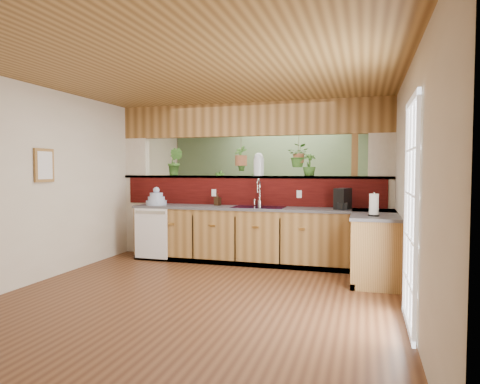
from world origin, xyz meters
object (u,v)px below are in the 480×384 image
(glass_jar, at_px, (259,164))
(shelving_console, at_px, (236,215))
(soap_dispenser, at_px, (218,199))
(dish_stack, at_px, (156,199))
(faucet, at_px, (259,191))
(coffee_maker, at_px, (343,200))
(paper_towel, at_px, (374,205))

(glass_jar, height_order, shelving_console, glass_jar)
(soap_dispenser, bearing_deg, dish_stack, -169.53)
(faucet, height_order, soap_dispenser, faucet)
(faucet, distance_m, soap_dispenser, 0.71)
(dish_stack, relative_size, glass_jar, 0.91)
(dish_stack, height_order, soap_dispenser, dish_stack)
(soap_dispenser, distance_m, glass_jar, 0.90)
(faucet, xyz_separation_m, soap_dispenser, (-0.69, -0.05, -0.14))
(dish_stack, xyz_separation_m, glass_jar, (1.65, 0.45, 0.59))
(soap_dispenser, distance_m, shelving_console, 2.25)
(coffee_maker, xyz_separation_m, glass_jar, (-1.39, 0.40, 0.54))
(glass_jar, relative_size, shelving_console, 0.24)
(soap_dispenser, xyz_separation_m, shelving_console, (-0.33, 2.17, -0.50))
(dish_stack, relative_size, paper_towel, 1.14)
(faucet, bearing_deg, shelving_console, 115.75)
(soap_dispenser, xyz_separation_m, paper_towel, (2.45, -0.95, 0.04))
(soap_dispenser, distance_m, paper_towel, 2.63)
(soap_dispenser, height_order, glass_jar, glass_jar)
(faucet, bearing_deg, soap_dispenser, -176.05)
(dish_stack, distance_m, soap_dispenser, 1.04)
(faucet, distance_m, shelving_console, 2.44)
(glass_jar, bearing_deg, dish_stack, -164.65)
(faucet, distance_m, paper_towel, 2.03)
(paper_towel, xyz_separation_m, shelving_console, (-2.78, 3.12, -0.54))
(dish_stack, height_order, shelving_console, dish_stack)
(faucet, height_order, shelving_console, faucet)
(dish_stack, relative_size, shelving_console, 0.22)
(faucet, relative_size, dish_stack, 1.30)
(coffee_maker, bearing_deg, soap_dispenser, -159.96)
(faucet, distance_m, glass_jar, 0.49)
(soap_dispenser, height_order, shelving_console, soap_dispenser)
(dish_stack, relative_size, soap_dispenser, 1.74)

